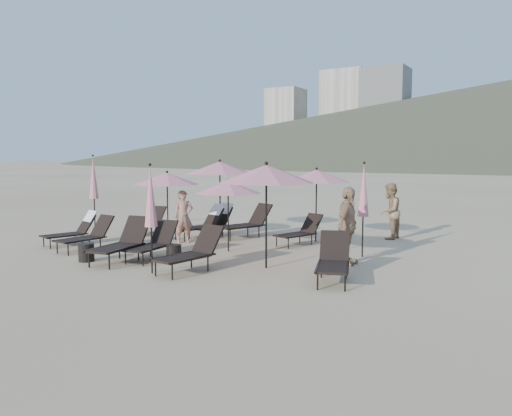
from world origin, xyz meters
The scene contains 26 objects.
ground centered at (0.00, 0.00, 0.00)m, with size 800.00×800.00×0.00m, color #D6BA8C.
hotel_skyline centered at (-93.62, 271.21, 24.18)m, with size 109.00×82.00×55.00m.
lounger_0 centered at (-4.70, 0.79, 0.46)m, with size 0.93×1.65×0.97m.
lounger_1 centered at (-3.64, 0.38, 0.43)m, with size 0.75×1.66×0.93m.
lounger_2 centered at (-1.68, -0.20, 0.49)m, with size 0.99×1.92×1.06m.
lounger_3 centered at (-1.19, 0.38, 0.44)m, with size 0.82×1.69×0.93m.
lounger_4 centered at (0.48, -0.18, 0.46)m, with size 0.87×1.78×0.99m.
lounger_5 centered at (3.55, 0.66, 0.45)m, with size 1.16×1.79×0.96m.
lounger_6 centered at (-4.50, 3.70, 0.41)m, with size 0.68×1.55×0.87m.
lounger_7 centered at (-2.21, 3.77, 0.51)m, with size 1.09×1.80×1.06m.
lounger_8 centered at (-2.12, 4.24, 0.50)m, with size 0.80×1.75×1.05m.
lounger_9 centered at (-1.06, 4.57, 0.50)m, with size 1.28×1.97×1.06m.
lounger_10 centered at (1.04, 4.21, 0.42)m, with size 1.03×1.65×0.89m.
umbrella_open_0 centered at (-2.83, 2.81, 1.92)m, with size 2.02×2.02×2.17m.
umbrella_open_1 centered at (-0.20, 2.28, 1.76)m, with size 1.85×1.85×1.99m.
umbrella_open_2 centered at (1.73, 1.02, 2.18)m, with size 2.30×2.30×2.47m.
umbrella_open_3 centered at (-2.37, 4.96, 2.22)m, with size 2.33×2.33×2.51m.
umbrella_open_4 centered at (1.17, 5.03, 2.01)m, with size 2.11×2.11×2.27m.
umbrella_closed_0 centered at (-0.15, -0.77, 1.70)m, with size 0.29×0.29×2.44m.
umbrella_closed_1 centered at (3.21, 3.44, 1.71)m, with size 0.29×0.29×2.46m.
umbrella_closed_2 centered at (-6.37, 3.02, 1.86)m, with size 0.31×0.31×2.68m.
side_table_0 centered at (-2.45, -0.65, 0.22)m, with size 0.38×0.38×0.45m, color black.
side_table_1 centered at (-0.60, 0.50, 0.21)m, with size 0.36×0.36×0.41m, color black.
beachgoer_a centered at (-2.16, 2.76, 0.79)m, with size 0.58×0.38×1.58m, color #A7725A.
beachgoer_b centered at (2.96, 6.65, 0.88)m, with size 0.86×0.67×1.77m, color #A47C55.
beachgoer_c centered at (3.20, 2.37, 0.94)m, with size 1.10×0.46×1.87m, color tan.
Camera 1 is at (7.46, -8.86, 2.54)m, focal length 35.00 mm.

